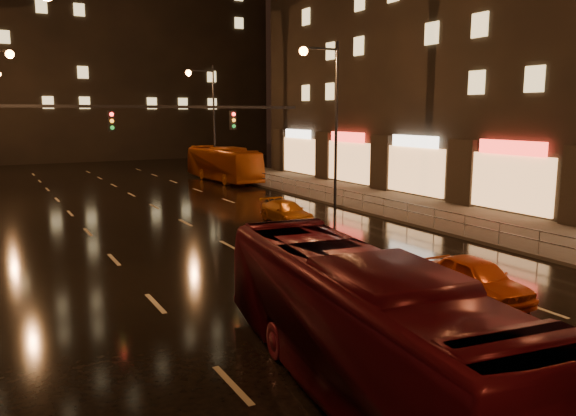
{
  "coord_description": "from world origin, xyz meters",
  "views": [
    {
      "loc": [
        -9.41,
        -6.5,
        5.81
      ],
      "look_at": [
        -0.0,
        10.58,
        2.5
      ],
      "focal_mm": 35.0,
      "sensor_mm": 36.0,
      "label": 1
    }
  ],
  "objects_px": {
    "bus_curb": "(223,164)",
    "taxi_far": "(286,212)",
    "taxi_near": "(477,279)",
    "bus_red": "(360,323)"
  },
  "relations": [
    {
      "from": "bus_curb",
      "to": "taxi_far",
      "type": "distance_m",
      "value": 19.53
    },
    {
      "from": "taxi_far",
      "to": "taxi_near",
      "type": "bearing_deg",
      "value": -92.38
    },
    {
      "from": "bus_red",
      "to": "taxi_near",
      "type": "xyz_separation_m",
      "value": [
        6.71,
        3.0,
        -0.8
      ]
    },
    {
      "from": "bus_red",
      "to": "taxi_near",
      "type": "distance_m",
      "value": 7.4
    },
    {
      "from": "bus_curb",
      "to": "taxi_far",
      "type": "relative_size",
      "value": 2.67
    },
    {
      "from": "bus_red",
      "to": "taxi_near",
      "type": "bearing_deg",
      "value": 31.66
    },
    {
      "from": "bus_curb",
      "to": "taxi_near",
      "type": "xyz_separation_m",
      "value": [
        -5.0,
        -32.98,
        -0.81
      ]
    },
    {
      "from": "bus_red",
      "to": "taxi_far",
      "type": "distance_m",
      "value": 18.54
    },
    {
      "from": "bus_red",
      "to": "taxi_far",
      "type": "height_order",
      "value": "bus_red"
    },
    {
      "from": "taxi_near",
      "to": "taxi_far",
      "type": "height_order",
      "value": "taxi_near"
    }
  ]
}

